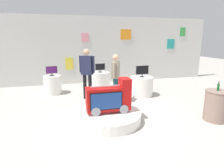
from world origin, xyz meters
The scene contains 14 objects.
ground_plane centered at (0.00, 0.00, 0.00)m, with size 30.00×30.00×0.00m, color #B2ADA3.
back_wall_display centered at (0.00, 4.45, 1.54)m, with size 12.03×0.13×3.08m.
main_display_pedestal centered at (-0.24, -0.05, 0.13)m, with size 1.66×1.66×0.25m, color white.
novelty_firetruck_tv centered at (-0.22, -0.06, 0.60)m, with size 1.10×0.43×0.86m.
display_pedestal_left_rear centered at (1.48, 1.85, 0.35)m, with size 0.83×0.83×0.71m, color white.
tv_on_left_rear centered at (1.48, 1.84, 0.94)m, with size 0.51×0.16×0.41m.
display_pedestal_center_rear centered at (-1.73, 2.93, 0.35)m, with size 0.66×0.66×0.71m, color white.
tv_on_center_rear centered at (-1.73, 2.92, 0.90)m, with size 0.41×0.19×0.36m.
display_pedestal_right_rear centered at (0.18, 3.21, 0.35)m, with size 0.81×0.81×0.71m, color white.
tv_on_right_rear centered at (0.18, 3.21, 0.91)m, with size 0.44×0.18×0.38m.
side_table_round centered at (2.46, -0.67, 0.40)m, with size 0.60×0.60×0.79m.
bottle_on_side_table centered at (2.46, -0.65, 0.89)m, with size 0.06×0.06×0.24m.
shopper_browsing_near_truck centered at (0.33, 1.33, 0.93)m, with size 0.35×0.51×1.60m.
shopper_browsing_rear centered at (-0.51, 1.95, 1.02)m, with size 0.49×0.37×1.74m.
Camera 1 is at (-1.26, -4.37, 2.06)m, focal length 29.91 mm.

